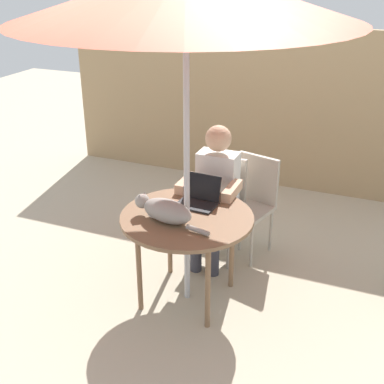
{
  "coord_description": "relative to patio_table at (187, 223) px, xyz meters",
  "views": [
    {
      "loc": [
        1.31,
        -3.1,
        2.5
      ],
      "look_at": [
        0.0,
        0.1,
        0.89
      ],
      "focal_mm": 47.66,
      "sensor_mm": 36.0,
      "label": 1
    }
  ],
  "objects": [
    {
      "name": "laptop",
      "position": [
        0.01,
        0.24,
        0.13
      ],
      "size": [
        0.31,
        0.27,
        0.21
      ],
      "color": "black",
      "rests_on": "patio_table"
    },
    {
      "name": "patio_table",
      "position": [
        0.0,
        0.0,
        0.0
      ],
      "size": [
        1.0,
        1.0,
        0.74
      ],
      "color": "brown",
      "rests_on": "ground"
    },
    {
      "name": "chair_empty",
      "position": [
        0.25,
        0.91,
        -0.14
      ],
      "size": [
        0.49,
        0.49,
        0.9
      ],
      "color": "#B2A899",
      "rests_on": "ground"
    },
    {
      "name": "fence_back",
      "position": [
        0.0,
        2.47,
        0.24
      ],
      "size": [
        5.01,
        0.08,
        1.83
      ],
      "primitive_type": "cube",
      "color": "tan",
      "rests_on": "ground"
    },
    {
      "name": "person_seated",
      "position": [
        -0.0,
        0.61,
        0.02
      ],
      "size": [
        0.48,
        0.48,
        1.24
      ],
      "color": "white",
      "rests_on": "ground"
    },
    {
      "name": "chair_occupied",
      "position": [
        0.0,
        0.77,
        -0.14
      ],
      "size": [
        0.4,
        0.4,
        0.9
      ],
      "color": "#B2A899",
      "rests_on": "ground"
    },
    {
      "name": "cat",
      "position": [
        -0.12,
        -0.14,
        0.15
      ],
      "size": [
        0.64,
        0.26,
        0.17
      ],
      "color": "gray",
      "rests_on": "patio_table"
    },
    {
      "name": "ground_plane",
      "position": [
        0.0,
        0.0,
        -0.68
      ],
      "size": [
        14.0,
        14.0,
        0.0
      ],
      "primitive_type": "plane",
      "color": "#BCAD93"
    }
  ]
}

